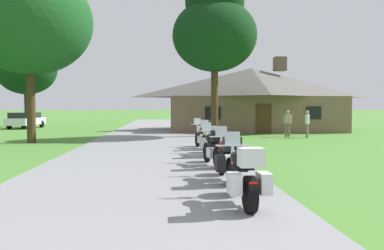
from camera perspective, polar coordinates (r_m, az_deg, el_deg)
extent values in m
plane|color=#4C8433|center=(21.49, -5.68, -2.46)|extent=(500.00, 500.00, 0.00)
cube|color=gray|center=(19.50, -5.86, -2.89)|extent=(6.40, 80.00, 0.06)
cylinder|color=black|center=(8.43, 5.75, -7.60)|extent=(0.13, 0.64, 0.64)
cylinder|color=black|center=(7.06, 8.13, -9.62)|extent=(0.17, 0.64, 0.64)
cube|color=silver|center=(7.71, 6.87, -8.11)|extent=(0.28, 0.57, 0.30)
ellipsoid|color=black|center=(7.89, 6.47, -4.56)|extent=(0.32, 0.53, 0.26)
cube|color=black|center=(7.46, 7.22, -5.67)|extent=(0.30, 0.53, 0.10)
cylinder|color=silver|center=(8.30, 5.83, -2.89)|extent=(0.66, 0.05, 0.03)
cylinder|color=silver|center=(8.38, 5.76, -5.18)|extent=(0.07, 0.24, 0.73)
cube|color=#B2BCC6|center=(8.39, 5.70, -1.87)|extent=(0.32, 0.12, 0.27)
sphere|color=silver|center=(8.31, 5.83, -3.85)|extent=(0.11, 0.11, 0.11)
cube|color=silver|center=(6.90, 8.26, -4.50)|extent=(0.41, 0.37, 0.32)
cube|color=red|center=(6.80, 8.59, -8.15)|extent=(0.14, 0.03, 0.06)
cylinder|color=silver|center=(7.41, 8.58, -9.82)|extent=(0.09, 0.55, 0.07)
cube|color=silver|center=(7.01, 5.95, -8.18)|extent=(0.21, 0.41, 0.36)
cube|color=silver|center=(7.13, 10.09, -8.02)|extent=(0.21, 0.41, 0.36)
cylinder|color=black|center=(10.88, 4.16, -5.31)|extent=(0.12, 0.64, 0.64)
cylinder|color=black|center=(9.47, 5.55, -6.48)|extent=(0.17, 0.64, 0.64)
cube|color=silver|center=(10.15, 4.83, -5.54)|extent=(0.27, 0.56, 0.30)
ellipsoid|color=maroon|center=(10.35, 4.59, -2.87)|extent=(0.31, 0.53, 0.26)
cube|color=black|center=(9.91, 5.03, -3.64)|extent=(0.29, 0.53, 0.10)
cylinder|color=silver|center=(10.77, 4.20, -1.65)|extent=(0.66, 0.04, 0.03)
cylinder|color=silver|center=(10.83, 4.16, -3.42)|extent=(0.06, 0.24, 0.73)
cube|color=#B2BCC6|center=(10.85, 4.12, -0.87)|extent=(0.32, 0.12, 0.27)
sphere|color=silver|center=(10.78, 4.20, -2.39)|extent=(0.11, 0.11, 0.11)
cube|color=black|center=(9.35, 5.63, -2.65)|extent=(0.41, 0.37, 0.32)
cube|color=red|center=(9.23, 5.81, -5.32)|extent=(0.14, 0.03, 0.06)
cylinder|color=silver|center=(9.83, 6.01, -6.75)|extent=(0.08, 0.55, 0.07)
cube|color=black|center=(9.45, 3.95, -5.39)|extent=(0.21, 0.40, 0.36)
cube|color=black|center=(9.55, 7.04, -5.33)|extent=(0.21, 0.40, 0.36)
cylinder|color=black|center=(13.38, 2.10, -3.84)|extent=(0.19, 0.65, 0.64)
cylinder|color=black|center=(12.00, 3.66, -4.58)|extent=(0.23, 0.65, 0.64)
cube|color=silver|center=(12.66, 2.86, -3.93)|extent=(0.33, 0.59, 0.30)
ellipsoid|color=black|center=(12.87, 2.59, -1.81)|extent=(0.36, 0.55, 0.26)
cube|color=black|center=(12.43, 3.08, -2.38)|extent=(0.34, 0.55, 0.10)
cylinder|color=silver|center=(13.29, 2.14, -0.85)|extent=(0.66, 0.11, 0.03)
cylinder|color=silver|center=(13.35, 2.10, -2.30)|extent=(0.09, 0.24, 0.73)
cube|color=#B2BCC6|center=(13.38, 2.05, -0.23)|extent=(0.33, 0.15, 0.27)
sphere|color=silver|center=(13.29, 2.14, -1.46)|extent=(0.11, 0.11, 0.11)
cube|color=black|center=(11.88, 3.73, -1.54)|extent=(0.44, 0.41, 0.32)
cube|color=red|center=(11.76, 3.94, -3.62)|extent=(0.14, 0.05, 0.06)
cylinder|color=silver|center=(12.35, 3.92, -4.84)|extent=(0.14, 0.55, 0.07)
cylinder|color=black|center=(16.10, 1.79, -2.76)|extent=(0.14, 0.64, 0.64)
cylinder|color=black|center=(14.68, 2.59, -3.28)|extent=(0.18, 0.65, 0.64)
cube|color=silver|center=(15.36, 2.18, -2.79)|extent=(0.28, 0.57, 0.30)
ellipsoid|color=gold|center=(15.58, 2.04, -1.06)|extent=(0.32, 0.53, 0.26)
cube|color=black|center=(15.13, 2.30, -1.50)|extent=(0.30, 0.53, 0.10)
cylinder|color=silver|center=(16.01, 1.81, -0.28)|extent=(0.66, 0.06, 0.03)
cylinder|color=silver|center=(16.07, 1.79, -1.49)|extent=(0.07, 0.24, 0.73)
cube|color=#B2BCC6|center=(16.10, 1.76, 0.23)|extent=(0.32, 0.12, 0.27)
sphere|color=silver|center=(16.01, 1.81, -0.78)|extent=(0.11, 0.11, 0.11)
cube|color=#B7B7BC|center=(14.58, 2.63, -0.79)|extent=(0.42, 0.38, 0.32)
cube|color=red|center=(14.44, 2.73, -2.48)|extent=(0.14, 0.04, 0.06)
cylinder|color=silver|center=(15.03, 2.93, -3.53)|extent=(0.09, 0.55, 0.07)
cube|color=#B7B7BC|center=(14.67, 1.56, -2.57)|extent=(0.22, 0.41, 0.36)
cube|color=#B7B7BC|center=(14.75, 3.56, -2.55)|extent=(0.22, 0.41, 0.36)
cylinder|color=black|center=(18.59, 0.80, -2.05)|extent=(0.20, 0.65, 0.64)
cylinder|color=black|center=(17.20, 1.91, -2.42)|extent=(0.25, 0.66, 0.64)
cube|color=silver|center=(17.87, 1.35, -2.05)|extent=(0.34, 0.59, 0.30)
ellipsoid|color=silver|center=(18.09, 1.15, -0.56)|extent=(0.37, 0.56, 0.26)
cube|color=black|center=(17.65, 1.50, -0.93)|extent=(0.35, 0.56, 0.10)
cylinder|color=silver|center=(18.51, 0.83, 0.10)|extent=(0.66, 0.13, 0.03)
cylinder|color=silver|center=(18.57, 0.80, -0.95)|extent=(0.09, 0.24, 0.73)
cube|color=#B2BCC6|center=(18.60, 0.76, 0.54)|extent=(0.33, 0.16, 0.27)
sphere|color=silver|center=(18.52, 0.83, -0.34)|extent=(0.11, 0.11, 0.11)
cube|color=black|center=(17.11, 1.95, -0.30)|extent=(0.45, 0.42, 0.32)
cube|color=red|center=(16.97, 2.09, -1.73)|extent=(0.14, 0.05, 0.06)
cylinder|color=silver|center=(17.55, 2.09, -2.65)|extent=(0.15, 0.55, 0.07)
cube|color=brown|center=(32.87, 8.31, 1.56)|extent=(12.76, 8.14, 2.66)
pyramid|color=#5B5651|center=(32.93, 8.34, 5.89)|extent=(13.53, 8.63, 2.31)
cube|color=brown|center=(33.61, 12.23, 8.37)|extent=(0.90, 0.90, 1.10)
cube|color=#472D19|center=(28.88, 10.03, 0.87)|extent=(1.10, 0.08, 2.10)
cube|color=black|center=(28.23, 2.98, 1.70)|extent=(1.10, 0.06, 0.90)
cube|color=black|center=(29.94, 16.69, 1.64)|extent=(1.10, 0.06, 0.90)
cylinder|color=#75664C|center=(26.17, 13.42, -0.69)|extent=(0.14, 0.14, 0.86)
cylinder|color=#75664C|center=(26.12, 13.05, -0.69)|extent=(0.14, 0.14, 0.86)
cube|color=tan|center=(26.11, 13.25, 0.87)|extent=(0.36, 0.22, 0.56)
cylinder|color=tan|center=(26.18, 13.73, 0.82)|extent=(0.09, 0.09, 0.58)
cylinder|color=tan|center=(26.05, 12.77, 0.82)|extent=(0.09, 0.09, 0.58)
sphere|color=tan|center=(26.10, 13.26, 1.79)|extent=(0.21, 0.21, 0.21)
cylinder|color=#75664C|center=(25.51, 15.83, -0.80)|extent=(0.14, 0.14, 0.86)
cylinder|color=#75664C|center=(25.69, 15.87, -0.77)|extent=(0.14, 0.14, 0.86)
cube|color=silver|center=(25.57, 15.87, 0.80)|extent=(0.35, 0.42, 0.56)
cylinder|color=silver|center=(25.34, 15.82, 0.74)|extent=(0.09, 0.09, 0.58)
cylinder|color=silver|center=(25.80, 15.92, 0.77)|extent=(0.09, 0.09, 0.58)
sphere|color=tan|center=(25.56, 15.88, 1.74)|extent=(0.21, 0.21, 0.21)
cylinder|color=#422D19|center=(22.61, -21.66, 3.33)|extent=(0.44, 0.44, 4.50)
ellipsoid|color=#194C1E|center=(23.03, -21.83, 13.34)|extent=(6.38, 6.38, 5.43)
cylinder|color=#422D19|center=(25.43, 3.17, 3.79)|extent=(0.44, 0.44, 4.86)
ellipsoid|color=#0F3314|center=(25.81, 3.19, 12.41)|extent=(5.24, 5.24, 4.46)
ellipsoid|color=black|center=(26.25, 3.20, 16.93)|extent=(3.67, 3.67, 3.93)
cylinder|color=#422D19|center=(41.59, -22.17, 2.47)|extent=(0.44, 0.44, 3.93)
ellipsoid|color=#0F3314|center=(41.75, -22.25, 7.32)|extent=(5.70, 5.70, 4.85)
ellipsoid|color=black|center=(42.01, -22.30, 10.42)|extent=(3.99, 3.99, 4.28)
cube|color=silver|center=(38.63, -22.26, 0.48)|extent=(2.18, 4.73, 0.60)
cube|color=black|center=(38.43, -22.38, 1.28)|extent=(1.86, 3.33, 0.48)
cylinder|color=black|center=(40.28, -22.58, 0.13)|extent=(0.27, 0.65, 0.64)
cylinder|color=black|center=(39.65, -20.33, 0.13)|extent=(0.27, 0.65, 0.64)
cylinder|color=black|center=(37.68, -24.27, -0.05)|extent=(0.27, 0.65, 0.64)
cylinder|color=black|center=(37.00, -21.89, -0.06)|extent=(0.27, 0.65, 0.64)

